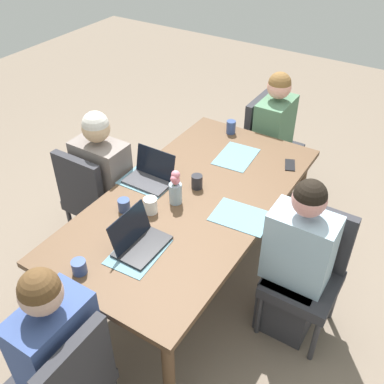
{
  "coord_description": "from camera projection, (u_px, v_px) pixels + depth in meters",
  "views": [
    {
      "loc": [
        1.99,
        1.25,
        2.6
      ],
      "look_at": [
        0.0,
        0.0,
        0.81
      ],
      "focal_mm": 41.68,
      "sensor_mm": 36.0,
      "label": 1
    }
  ],
  "objects": [
    {
      "name": "ground_plane",
      "position": [
        192.0,
        275.0,
        3.44
      ],
      "size": [
        10.0,
        10.0,
        0.0
      ],
      "primitive_type": "plane",
      "color": "#756656"
    },
    {
      "name": "coffee_mug_near_left",
      "position": [
        197.0,
        182.0,
        3.05
      ],
      "size": [
        0.08,
        0.08,
        0.1
      ],
      "primitive_type": "cylinder",
      "color": "#232328",
      "rests_on": "dining_table"
    },
    {
      "name": "chair_far_left_near",
      "position": [
        308.0,
        267.0,
        2.83
      ],
      "size": [
        0.44,
        0.44,
        0.9
      ],
      "color": "#2D2D33",
      "rests_on": "ground_plane"
    },
    {
      "name": "person_head_right_right_near",
      "position": [
        63.0,
        363.0,
        2.27
      ],
      "size": [
        0.4,
        0.36,
        1.19
      ],
      "color": "#2D2D33",
      "rests_on": "ground_plane"
    },
    {
      "name": "person_near_left_mid",
      "position": [
        105.0,
        190.0,
        3.43
      ],
      "size": [
        0.36,
        0.4,
        1.19
      ],
      "color": "#2D2D33",
      "rests_on": "ground_plane"
    },
    {
      "name": "person_head_left_left_far",
      "position": [
        272.0,
        144.0,
        3.98
      ],
      "size": [
        0.4,
        0.36,
        1.19
      ],
      "color": "#2D2D33",
      "rests_on": "ground_plane"
    },
    {
      "name": "coffee_mug_centre_left",
      "position": [
        79.0,
        267.0,
        2.43
      ],
      "size": [
        0.08,
        0.08,
        0.08
      ],
      "primitive_type": "cylinder",
      "color": "#33477A",
      "rests_on": "dining_table"
    },
    {
      "name": "laptop_near_left_mid",
      "position": [
        151.0,
        175.0,
        3.12
      ],
      "size": [
        0.22,
        0.32,
        0.21
      ],
      "color": "#38383D",
      "rests_on": "dining_table"
    },
    {
      "name": "coffee_mug_centre_right",
      "position": [
        151.0,
        205.0,
        2.84
      ],
      "size": [
        0.09,
        0.09,
        0.1
      ],
      "primitive_type": "cylinder",
      "color": "white",
      "rests_on": "dining_table"
    },
    {
      "name": "chair_head_left_left_far",
      "position": [
        267.0,
        141.0,
        4.07
      ],
      "size": [
        0.44,
        0.44,
        0.9
      ],
      "color": "#2D2D33",
      "rests_on": "ground_plane"
    },
    {
      "name": "flower_vase",
      "position": [
        175.0,
        188.0,
        2.88
      ],
      "size": [
        0.09,
        0.09,
        0.25
      ],
      "color": "#8EA8B7",
      "rests_on": "dining_table"
    },
    {
      "name": "placemat_head_right_right_near",
      "position": [
        138.0,
        252.0,
        2.58
      ],
      "size": [
        0.38,
        0.28,
        0.0
      ],
      "primitive_type": "cube",
      "rotation": [
        0.0,
        0.0,
        3.2
      ],
      "color": "slate",
      "rests_on": "dining_table"
    },
    {
      "name": "placemat_head_left_left_far",
      "position": [
        236.0,
        157.0,
        3.39
      ],
      "size": [
        0.38,
        0.29,
        0.0
      ],
      "primitive_type": "cube",
      "rotation": [
        0.0,
        0.0,
        0.08
      ],
      "color": "slate",
      "rests_on": "dining_table"
    },
    {
      "name": "coffee_mug_far_left",
      "position": [
        124.0,
        205.0,
        2.86
      ],
      "size": [
        0.08,
        0.08,
        0.08
      ],
      "primitive_type": "cylinder",
      "color": "#33477A",
      "rests_on": "dining_table"
    },
    {
      "name": "chair_near_left_mid",
      "position": [
        93.0,
        196.0,
        3.42
      ],
      "size": [
        0.44,
        0.44,
        0.9
      ],
      "color": "#2D2D33",
      "rests_on": "ground_plane"
    },
    {
      "name": "person_far_left_near",
      "position": [
        296.0,
        268.0,
        2.79
      ],
      "size": [
        0.36,
        0.4,
        1.19
      ],
      "color": "#2D2D33",
      "rests_on": "ground_plane"
    },
    {
      "name": "coffee_mug_near_right",
      "position": [
        231.0,
        127.0,
        3.65
      ],
      "size": [
        0.08,
        0.08,
        0.11
      ],
      "primitive_type": "cylinder",
      "color": "#33477A",
      "rests_on": "dining_table"
    },
    {
      "name": "chair_head_right_right_near",
      "position": [
        66.0,
        383.0,
        2.21
      ],
      "size": [
        0.44,
        0.44,
        0.9
      ],
      "color": "#2D2D33",
      "rests_on": "ground_plane"
    },
    {
      "name": "placemat_far_left_near",
      "position": [
        241.0,
        217.0,
        2.83
      ],
      "size": [
        0.29,
        0.38,
        0.0
      ],
      "primitive_type": "cube",
      "rotation": [
        0.0,
        0.0,
        -1.49
      ],
      "color": "slate",
      "rests_on": "dining_table"
    },
    {
      "name": "dining_table",
      "position": [
        192.0,
        206.0,
        3.03
      ],
      "size": [
        2.06,
        1.06,
        0.76
      ],
      "color": "brown",
      "rests_on": "ground_plane"
    },
    {
      "name": "phone_black",
      "position": [
        290.0,
        165.0,
        3.29
      ],
      "size": [
        0.17,
        0.12,
        0.01
      ],
      "primitive_type": "cube",
      "rotation": [
        0.0,
        0.0,
        0.39
      ],
      "color": "black",
      "rests_on": "dining_table"
    },
    {
      "name": "laptop_head_right_right_near",
      "position": [
        138.0,
        241.0,
        2.59
      ],
      "size": [
        0.32,
        0.22,
        0.21
      ],
      "color": "black",
      "rests_on": "dining_table"
    },
    {
      "name": "placemat_near_left_mid",
      "position": [
        147.0,
        182.0,
        3.13
      ],
      "size": [
        0.27,
        0.37,
        0.0
      ],
      "primitive_type": "cube",
      "rotation": [
        0.0,
        0.0,
        1.59
      ],
      "color": "slate",
      "rests_on": "dining_table"
    }
  ]
}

